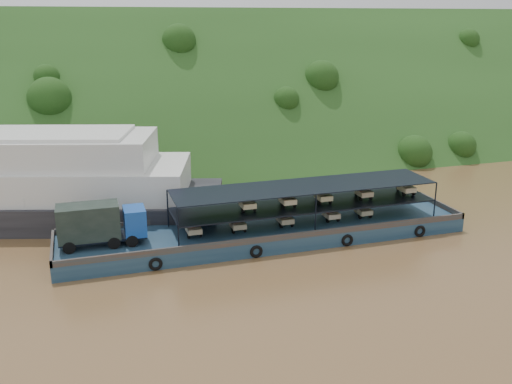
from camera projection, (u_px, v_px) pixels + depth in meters
name	position (u px, v px, depth m)	size (l,w,h in m)	color
ground	(288.00, 234.00, 50.65)	(160.00, 160.00, 0.00)	brown
hillside	(201.00, 149.00, 83.47)	(140.00, 28.00, 28.00)	#1E3B15
cargo_barge	(253.00, 229.00, 48.64)	(35.00, 7.18, 4.62)	#142C46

